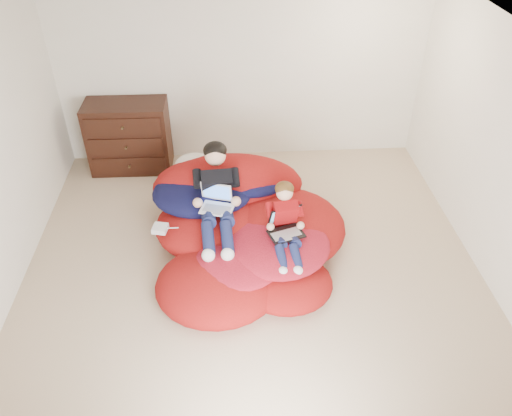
{
  "coord_description": "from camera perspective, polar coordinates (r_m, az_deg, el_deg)",
  "views": [
    {
      "loc": [
        -0.22,
        -4.01,
        3.89
      ],
      "look_at": [
        0.05,
        0.19,
        0.7
      ],
      "focal_mm": 35.0,
      "sensor_mm": 36.0,
      "label": 1
    }
  ],
  "objects": [
    {
      "name": "laptop_white",
      "position": [
        5.48,
        -4.51,
        0.78
      ],
      "size": [
        0.4,
        0.39,
        0.25
      ],
      "color": "silver",
      "rests_on": "older_boy"
    },
    {
      "name": "cream_pillow",
      "position": [
        6.17,
        -7.05,
        4.9
      ],
      "size": [
        0.47,
        0.3,
        0.3
      ],
      "primitive_type": "ellipsoid",
      "color": "beige",
      "rests_on": "beanbag_pile"
    },
    {
      "name": "power_adapter",
      "position": [
        5.55,
        -10.91,
        -2.31
      ],
      "size": [
        0.18,
        0.18,
        0.06
      ],
      "primitive_type": "cube",
      "rotation": [
        0.0,
        0.0,
        -0.22
      ],
      "color": "silver",
      "rests_on": "beanbag_pile"
    },
    {
      "name": "beanbag_pile",
      "position": [
        5.72,
        -1.59,
        -2.11
      ],
      "size": [
        2.27,
        2.4,
        0.88
      ],
      "color": "#A81413",
      "rests_on": "ground"
    },
    {
      "name": "dresser",
      "position": [
        7.21,
        -14.3,
        7.91
      ],
      "size": [
        1.11,
        0.62,
        0.99
      ],
      "color": "black",
      "rests_on": "ground"
    },
    {
      "name": "older_boy",
      "position": [
        5.52,
        -4.54,
        1.92
      ],
      "size": [
        0.38,
        1.23,
        0.8
      ],
      "color": "black",
      "rests_on": "beanbag_pile"
    },
    {
      "name": "younger_boy",
      "position": [
        5.25,
        3.41,
        -1.45
      ],
      "size": [
        0.3,
        0.86,
        0.64
      ],
      "color": "#9B0D10",
      "rests_on": "beanbag_pile"
    },
    {
      "name": "laptop_black",
      "position": [
        5.28,
        3.39,
        -1.99
      ],
      "size": [
        0.42,
        0.45,
        0.25
      ],
      "color": "black",
      "rests_on": "younger_boy"
    },
    {
      "name": "room_shell",
      "position": [
        5.44,
        -0.42,
        -5.25
      ],
      "size": [
        5.1,
        5.1,
        2.77
      ],
      "color": "#C3AA8B",
      "rests_on": "ground"
    }
  ]
}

